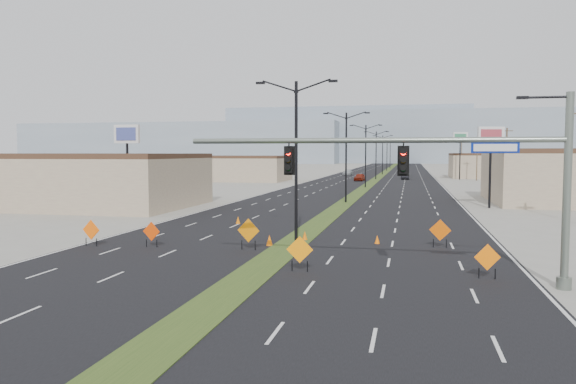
% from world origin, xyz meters
% --- Properties ---
extents(ground, '(600.00, 600.00, 0.00)m').
position_xyz_m(ground, '(0.00, 0.00, 0.00)').
color(ground, gray).
rests_on(ground, ground).
extents(road_surface, '(25.00, 400.00, 0.02)m').
position_xyz_m(road_surface, '(0.00, 100.00, 0.00)').
color(road_surface, black).
rests_on(road_surface, ground).
extents(median_strip, '(2.00, 400.00, 0.04)m').
position_xyz_m(median_strip, '(0.00, 100.00, 0.00)').
color(median_strip, '#294217').
rests_on(median_strip, ground).
extents(building_sw_near, '(40.00, 16.00, 5.00)m').
position_xyz_m(building_sw_near, '(-35.00, 30.00, 2.50)').
color(building_sw_near, tan).
rests_on(building_sw_near, ground).
extents(building_sw_far, '(30.00, 14.00, 4.50)m').
position_xyz_m(building_sw_far, '(-32.00, 85.00, 2.25)').
color(building_sw_far, tan).
rests_on(building_sw_far, ground).
extents(building_se_far, '(44.00, 16.00, 5.00)m').
position_xyz_m(building_se_far, '(38.00, 110.00, 2.50)').
color(building_se_far, tan).
rests_on(building_se_far, ground).
extents(mesa_west, '(180.00, 50.00, 22.00)m').
position_xyz_m(mesa_west, '(-120.00, 280.00, 11.00)').
color(mesa_west, gray).
rests_on(mesa_west, ground).
extents(mesa_center, '(220.00, 50.00, 28.00)m').
position_xyz_m(mesa_center, '(40.00, 300.00, 14.00)').
color(mesa_center, gray).
rests_on(mesa_center, ground).
extents(mesa_backdrop, '(140.00, 50.00, 32.00)m').
position_xyz_m(mesa_backdrop, '(-30.00, 320.00, 16.00)').
color(mesa_backdrop, gray).
rests_on(mesa_backdrop, ground).
extents(signal_mast, '(16.30, 0.60, 8.00)m').
position_xyz_m(signal_mast, '(8.56, 2.00, 4.79)').
color(signal_mast, slate).
rests_on(signal_mast, ground).
extents(streetlight_0, '(5.15, 0.24, 10.02)m').
position_xyz_m(streetlight_0, '(0.00, 12.00, 5.42)').
color(streetlight_0, black).
rests_on(streetlight_0, ground).
extents(streetlight_1, '(5.15, 0.24, 10.02)m').
position_xyz_m(streetlight_1, '(0.00, 40.00, 5.42)').
color(streetlight_1, black).
rests_on(streetlight_1, ground).
extents(streetlight_2, '(5.15, 0.24, 10.02)m').
position_xyz_m(streetlight_2, '(0.00, 68.00, 5.42)').
color(streetlight_2, black).
rests_on(streetlight_2, ground).
extents(streetlight_3, '(5.15, 0.24, 10.02)m').
position_xyz_m(streetlight_3, '(0.00, 96.00, 5.42)').
color(streetlight_3, black).
rests_on(streetlight_3, ground).
extents(streetlight_4, '(5.15, 0.24, 10.02)m').
position_xyz_m(streetlight_4, '(0.00, 124.00, 5.42)').
color(streetlight_4, black).
rests_on(streetlight_4, ground).
extents(streetlight_5, '(5.15, 0.24, 10.02)m').
position_xyz_m(streetlight_5, '(0.00, 152.00, 5.42)').
color(streetlight_5, black).
rests_on(streetlight_5, ground).
extents(streetlight_6, '(5.15, 0.24, 10.02)m').
position_xyz_m(streetlight_6, '(0.00, 180.00, 5.42)').
color(streetlight_6, black).
rests_on(streetlight_6, ground).
extents(utility_pole_1, '(1.60, 0.20, 9.00)m').
position_xyz_m(utility_pole_1, '(20.00, 60.00, 4.67)').
color(utility_pole_1, '#4C3823').
rests_on(utility_pole_1, ground).
extents(utility_pole_2, '(1.60, 0.20, 9.00)m').
position_xyz_m(utility_pole_2, '(20.00, 95.00, 4.67)').
color(utility_pole_2, '#4C3823').
rests_on(utility_pole_2, ground).
extents(utility_pole_3, '(1.60, 0.20, 9.00)m').
position_xyz_m(utility_pole_3, '(20.00, 130.00, 4.67)').
color(utility_pole_3, '#4C3823').
rests_on(utility_pole_3, ground).
extents(car_left, '(2.22, 4.50, 1.48)m').
position_xyz_m(car_left, '(-2.77, 89.16, 0.74)').
color(car_left, maroon).
rests_on(car_left, ground).
extents(car_mid, '(1.66, 4.57, 1.50)m').
position_xyz_m(car_mid, '(6.01, 97.70, 0.75)').
color(car_mid, black).
rests_on(car_mid, ground).
extents(car_far, '(2.36, 4.96, 1.40)m').
position_xyz_m(car_far, '(-8.18, 117.42, 0.70)').
color(car_far, '#ABB1B5').
rests_on(car_far, ground).
extents(construction_sign_0, '(1.19, 0.21, 1.59)m').
position_xyz_m(construction_sign_0, '(-11.50, 7.35, 0.94)').
color(construction_sign_0, '#F35605').
rests_on(construction_sign_0, ground).
extents(construction_sign_1, '(1.13, 0.20, 1.51)m').
position_xyz_m(construction_sign_1, '(-7.85, 7.83, 0.89)').
color(construction_sign_1, '#D83A04').
rests_on(construction_sign_1, ground).
extents(construction_sign_2, '(1.35, 0.24, 1.81)m').
position_xyz_m(construction_sign_2, '(-2.00, 8.14, 1.07)').
color(construction_sign_2, orange).
rests_on(construction_sign_2, ground).
extents(construction_sign_3, '(1.26, 0.09, 1.68)m').
position_xyz_m(construction_sign_3, '(2.00, 3.00, 0.99)').
color(construction_sign_3, orange).
rests_on(construction_sign_3, ground).
extents(construction_sign_4, '(1.25, 0.29, 1.69)m').
position_xyz_m(construction_sign_4, '(8.76, 11.23, 0.99)').
color(construction_sign_4, '#DD5404').
rests_on(construction_sign_4, ground).
extents(construction_sign_5, '(1.15, 0.30, 1.56)m').
position_xyz_m(construction_sign_5, '(10.38, 3.26, 0.92)').
color(construction_sign_5, '#FF6E05').
rests_on(construction_sign_5, ground).
extents(cone_0, '(0.44, 0.44, 0.67)m').
position_xyz_m(cone_0, '(-1.19, 9.82, 0.33)').
color(cone_0, orange).
rests_on(cone_0, ground).
extents(cone_1, '(0.41, 0.41, 0.54)m').
position_xyz_m(cone_1, '(5.09, 11.92, 0.27)').
color(cone_1, '#FF6B05').
rests_on(cone_1, ground).
extents(cone_2, '(0.36, 0.36, 0.60)m').
position_xyz_m(cone_2, '(0.50, 12.32, 0.30)').
color(cone_2, '#EA6504').
rests_on(cone_2, ground).
extents(cone_3, '(0.46, 0.46, 0.60)m').
position_xyz_m(cone_3, '(-6.13, 19.34, 0.30)').
color(cone_3, orange).
rests_on(cone_3, ground).
extents(pole_sign_west, '(2.73, 0.61, 8.30)m').
position_xyz_m(pole_sign_west, '(-20.05, 27.81, 6.70)').
color(pole_sign_west, black).
rests_on(pole_sign_west, ground).
extents(pole_sign_east_near, '(2.66, 1.06, 8.18)m').
position_xyz_m(pole_sign_east_near, '(14.85, 36.87, 6.59)').
color(pole_sign_east_near, black).
rests_on(pole_sign_east_near, ground).
extents(pole_sign_east_far, '(3.12, 1.47, 9.83)m').
position_xyz_m(pole_sign_east_far, '(17.05, 98.73, 8.04)').
color(pole_sign_east_far, black).
rests_on(pole_sign_east_far, ground).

